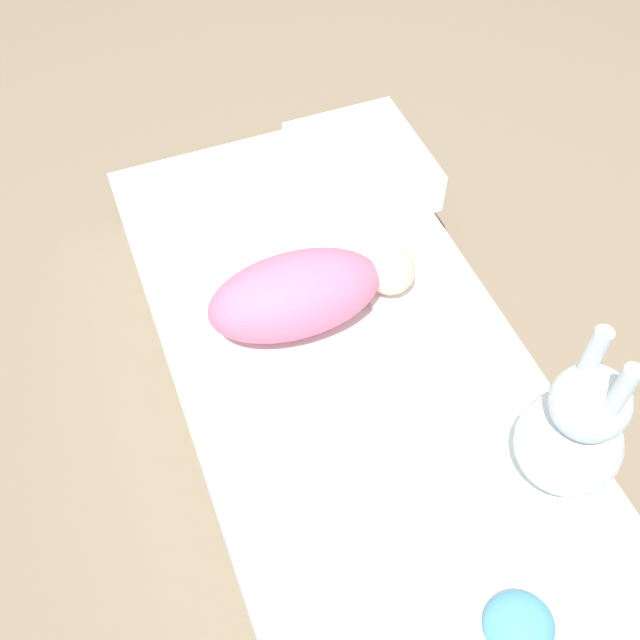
{
  "coord_description": "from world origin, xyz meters",
  "views": [
    {
      "loc": [
        0.88,
        -0.4,
        1.58
      ],
      "look_at": [
        -0.06,
        -0.04,
        0.24
      ],
      "focal_mm": 42.0,
      "sensor_mm": 36.0,
      "label": 1
    }
  ],
  "objects": [
    {
      "name": "ground_plane",
      "position": [
        0.0,
        0.0,
        0.0
      ],
      "size": [
        12.0,
        12.0,
        0.0
      ],
      "primitive_type": "plane",
      "color": "#7A6B56"
    },
    {
      "name": "bed_mattress",
      "position": [
        0.0,
        0.0,
        0.1
      ],
      "size": [
        1.55,
        0.76,
        0.19
      ],
      "color": "white",
      "rests_on": "ground_plane"
    },
    {
      "name": "burp_cloth",
      "position": [
        -0.12,
        0.19,
        0.2
      ],
      "size": [
        0.18,
        0.19,
        0.02
      ],
      "color": "white",
      "rests_on": "bed_mattress"
    },
    {
      "name": "swaddled_baby",
      "position": [
        -0.12,
        -0.05,
        0.28
      ],
      "size": [
        0.22,
        0.49,
        0.18
      ],
      "rotation": [
        0.0,
        0.0,
        1.54
      ],
      "color": "pink",
      "rests_on": "bed_mattress"
    },
    {
      "name": "pillow",
      "position": [
        -0.49,
        0.25,
        0.25
      ],
      "size": [
        0.35,
        0.31,
        0.11
      ],
      "color": "white",
      "rests_on": "bed_mattress"
    },
    {
      "name": "bunny_plush",
      "position": [
        0.43,
        0.28,
        0.34
      ],
      "size": [
        0.2,
        0.2,
        0.41
      ],
      "color": "silver",
      "rests_on": "bed_mattress"
    },
    {
      "name": "turtle_plush",
      "position": [
        0.68,
        0.05,
        0.22
      ],
      "size": [
        0.15,
        0.13,
        0.06
      ],
      "color": "#4C99C6",
      "rests_on": "bed_mattress"
    }
  ]
}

